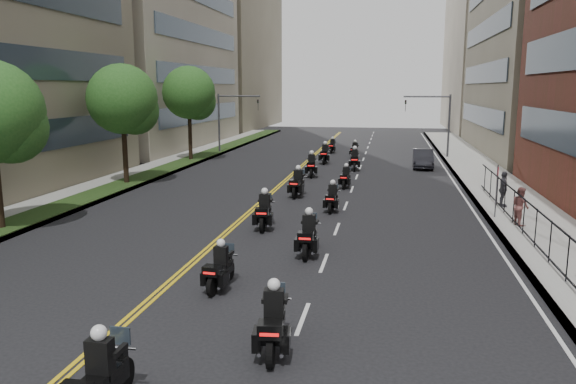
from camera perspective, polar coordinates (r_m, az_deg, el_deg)
name	(u,v)px	position (r m, az deg, el deg)	size (l,w,h in m)	color
sidewalk_right	(502,193)	(35.37, 20.88, -0.08)	(4.00, 90.00, 0.15)	gray
sidewalk_left	(122,181)	(38.83, -16.48, 1.08)	(4.00, 90.00, 0.15)	gray
grass_strip	(134,180)	(38.47, -15.42, 1.19)	(2.00, 90.00, 0.04)	#1C3613
building_right_far	(507,39)	(88.94, 21.33, 14.27)	(15.00, 28.00, 26.00)	gray
building_left_far	(215,43)	(91.64, -7.43, 14.75)	(16.00, 28.00, 26.00)	#746B55
iron_fence	(543,234)	(22.57, 24.45, -3.94)	(0.05, 28.00, 1.50)	black
street_trees	(78,108)	(32.30, -20.51, 8.04)	(4.40, 38.40, 7.98)	black
traffic_signal_right	(438,116)	(51.43, 15.00, 7.44)	(4.09, 0.20, 5.60)	#3F3F44
traffic_signal_left	(229,114)	(53.38, -6.05, 7.84)	(4.09, 0.20, 5.60)	#3F3F44
motorcycle_0	(98,384)	(11.67, -18.76, -17.95)	(0.57, 2.47, 1.83)	black
motorcycle_1	(274,324)	(13.57, -1.48, -13.26)	(0.69, 2.41, 1.78)	black
motorcycle_2	(220,269)	(17.71, -6.93, -7.82)	(0.55, 2.14, 1.58)	black
motorcycle_3	(308,237)	(21.00, 2.08, -4.55)	(0.56, 2.43, 1.80)	black
motorcycle_4	(264,213)	(24.92, -2.42, -2.12)	(0.67, 2.46, 1.82)	black
motorcycle_5	(332,199)	(28.48, 4.52, -0.71)	(0.51, 2.17, 1.60)	black
motorcycle_6	(298,184)	(32.22, 0.98, 0.79)	(0.63, 2.45, 1.81)	black
motorcycle_7	(346,178)	(35.25, 5.90, 1.41)	(0.57, 2.07, 1.53)	black
motorcycle_8	(312,166)	(39.48, 2.40, 2.61)	(0.68, 2.49, 1.84)	black
motorcycle_9	(355,161)	(42.89, 6.78, 3.19)	(0.61, 2.50, 1.84)	black
motorcycle_10	(325,155)	(46.45, 3.77, 3.80)	(0.57, 2.49, 1.84)	black
motorcycle_11	(355,151)	(50.63, 6.79, 4.20)	(0.59, 2.16, 1.59)	black
motorcycle_12	(332,147)	(54.09, 4.53, 4.63)	(0.52, 2.11, 1.56)	black
parked_sedan	(423,159)	(45.11, 13.55, 3.32)	(1.52, 4.37, 1.44)	black
pedestrian_b	(520,206)	(26.95, 22.55, -1.33)	(0.83, 0.65, 1.71)	brown
pedestrian_c	(503,189)	(30.73, 21.03, 0.27)	(1.07, 0.45, 1.83)	#3A383F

